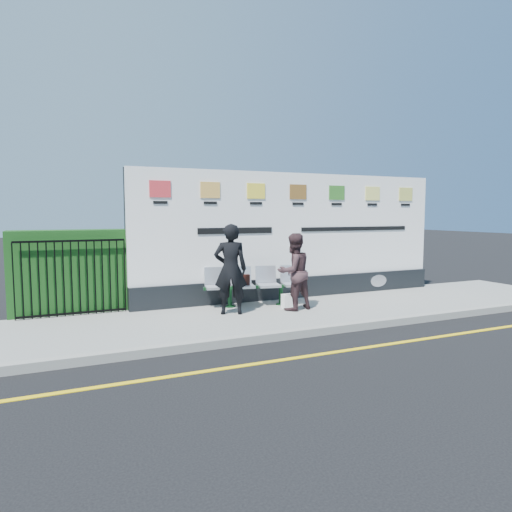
% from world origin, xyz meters
% --- Properties ---
extents(ground, '(80.00, 80.00, 0.00)m').
position_xyz_m(ground, '(0.00, 0.00, 0.00)').
color(ground, black).
extents(pavement, '(14.00, 3.00, 0.12)m').
position_xyz_m(pavement, '(0.00, 2.50, 0.06)').
color(pavement, gray).
rests_on(pavement, ground).
extents(kerb, '(14.00, 0.18, 0.14)m').
position_xyz_m(kerb, '(0.00, 1.00, 0.07)').
color(kerb, gray).
rests_on(kerb, ground).
extents(yellow_line, '(14.00, 0.10, 0.01)m').
position_xyz_m(yellow_line, '(0.00, 0.00, 0.00)').
color(yellow_line, yellow).
rests_on(yellow_line, ground).
extents(billboard, '(8.00, 0.30, 3.00)m').
position_xyz_m(billboard, '(0.50, 3.85, 1.42)').
color(billboard, black).
rests_on(billboard, pavement).
extents(hedge, '(2.35, 0.70, 1.70)m').
position_xyz_m(hedge, '(-4.58, 4.30, 0.97)').
color(hedge, '#164515').
rests_on(hedge, pavement).
extents(railing, '(2.05, 0.06, 1.54)m').
position_xyz_m(railing, '(-4.58, 3.85, 0.89)').
color(railing, black).
rests_on(railing, pavement).
extents(bench, '(2.28, 1.00, 0.47)m').
position_xyz_m(bench, '(-0.83, 3.26, 0.36)').
color(bench, silver).
rests_on(bench, pavement).
extents(woman_left, '(0.78, 0.63, 1.83)m').
position_xyz_m(woman_left, '(-1.63, 2.72, 1.04)').
color(woman_left, black).
rests_on(woman_left, pavement).
extents(woman_right, '(0.89, 0.75, 1.63)m').
position_xyz_m(woman_right, '(-0.27, 2.55, 0.93)').
color(woman_right, '#3C272A').
rests_on(woman_right, pavement).
extents(handbag_brown, '(0.32, 0.20, 0.23)m').
position_xyz_m(handbag_brown, '(-1.12, 3.32, 0.71)').
color(handbag_brown, black).
rests_on(handbag_brown, bench).
extents(carrier_bag_white, '(0.30, 0.18, 0.30)m').
position_xyz_m(carrier_bag_white, '(-0.28, 2.74, 0.27)').
color(carrier_bag_white, white).
rests_on(carrier_bag_white, pavement).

